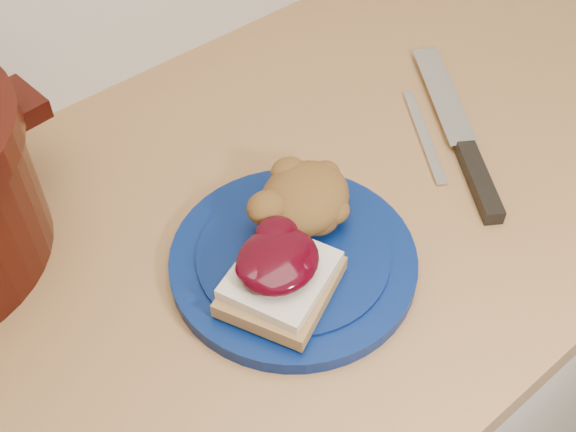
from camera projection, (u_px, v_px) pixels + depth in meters
base_cabinet at (271, 424)px, 1.11m from camera, size 4.00×0.60×0.86m
plate at (293, 261)px, 0.71m from camera, size 0.31×0.31×0.02m
sandwich at (280, 274)px, 0.66m from camera, size 0.13×0.13×0.05m
stuffing_mound at (305, 198)px, 0.72m from camera, size 0.12×0.11×0.05m
chef_knife at (469, 156)px, 0.81m from camera, size 0.19×0.27×0.02m
butter_knife at (424, 136)px, 0.84m from camera, size 0.10×0.14×0.00m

